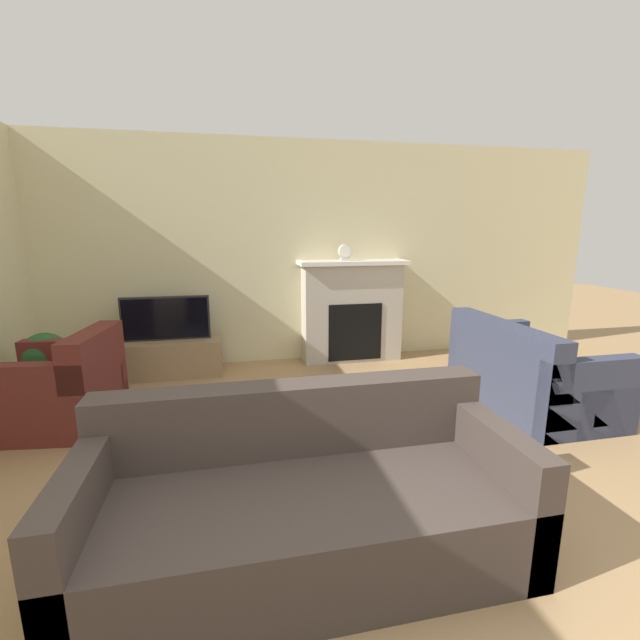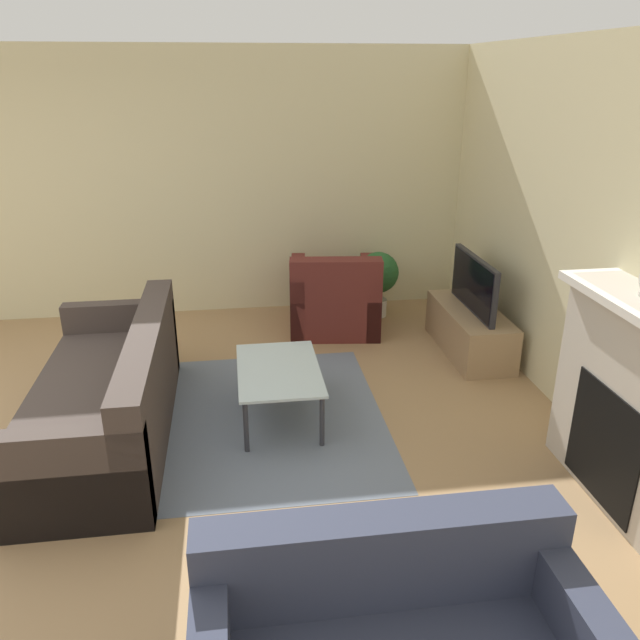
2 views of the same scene
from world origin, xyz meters
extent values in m
cube|color=beige|center=(0.00, 4.31, 1.35)|extent=(8.58, 0.06, 2.70)
cube|color=beige|center=(-2.82, 2.14, 1.35)|extent=(0.06, 7.28, 2.70)
cube|color=slate|center=(-0.39, 1.98, 0.00)|extent=(2.14, 1.80, 0.00)
cube|color=#BCB2A3|center=(0.88, 4.10, 0.64)|extent=(1.23, 0.34, 1.27)
cube|color=black|center=(0.88, 3.93, 0.40)|extent=(0.68, 0.01, 0.71)
cube|color=#997A56|center=(-1.34, 3.96, 0.21)|extent=(1.17, 0.47, 0.42)
cube|color=#232328|center=(-1.34, 3.96, 0.67)|extent=(0.96, 0.05, 0.50)
cube|color=black|center=(-1.34, 3.93, 0.67)|extent=(0.92, 0.01, 0.46)
cube|color=#3D332D|center=(-0.30, 0.85, 0.21)|extent=(2.16, 0.90, 0.42)
cube|color=#3D332D|center=(-0.30, 1.20, 0.62)|extent=(2.16, 0.20, 0.40)
cube|color=#3D332D|center=(-1.30, 0.85, 0.33)|extent=(0.14, 0.90, 0.66)
cube|color=#3D332D|center=(0.71, 0.85, 0.33)|extent=(0.14, 0.90, 0.66)
cube|color=#33384C|center=(1.81, 2.36, 0.62)|extent=(0.20, 1.52, 0.40)
cube|color=#5B231E|center=(-2.11, 2.81, 0.21)|extent=(0.99, 0.97, 0.42)
cube|color=#5B231E|center=(-1.77, 2.77, 0.62)|extent=(0.30, 0.89, 0.40)
cube|color=#5B231E|center=(-2.07, 3.17, 0.33)|extent=(0.90, 0.25, 0.66)
cube|color=#5B231E|center=(-2.16, 2.45, 0.33)|extent=(0.90, 0.25, 0.66)
cylinder|color=#333338|center=(-0.83, 1.85, 0.19)|extent=(0.04, 0.04, 0.39)
cylinder|color=#333338|center=(0.04, 1.85, 0.19)|extent=(0.04, 0.04, 0.39)
cylinder|color=#333338|center=(-0.83, 2.37, 0.19)|extent=(0.04, 0.04, 0.39)
cylinder|color=#333338|center=(0.04, 2.37, 0.19)|extent=(0.04, 0.04, 0.39)
cube|color=silver|center=(-0.39, 2.11, 0.40)|extent=(0.94, 0.60, 0.02)
cylinder|color=beige|center=(-2.36, 3.32, 0.09)|extent=(0.20, 0.20, 0.18)
cylinder|color=#4C3823|center=(-2.36, 3.32, 0.25)|extent=(0.03, 0.03, 0.13)
sphere|color=#235628|center=(-2.36, 3.32, 0.48)|extent=(0.43, 0.43, 0.43)
camera|label=1|loc=(-0.63, -1.01, 1.65)|focal=24.00mm
camera|label=2|loc=(3.75, 1.83, 2.45)|focal=35.00mm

